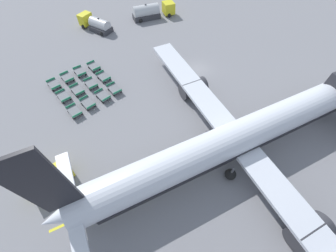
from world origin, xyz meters
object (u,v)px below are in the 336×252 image
object	(u,v)px
baggage_dolly_row_mid_b_col_b	(91,84)
baggage_dolly_row_mid_b_col_c	(103,96)
fuel_tanker_primary	(96,24)
baggage_dolly_row_mid_a_col_c	(88,103)
fuel_tanker_secondary	(151,12)
baggage_dolly_row_far_col_a	(94,67)
baggage_dolly_row_far_col_c	(114,89)
baggage_dolly_row_near_col_b	(64,96)
baggage_dolly_row_mid_a_col_a	(67,78)
baggage_dolly_row_mid_a_col_b	(77,90)
baggage_dolly_row_near_col_a	(54,85)
service_van	(49,180)
baggage_dolly_row_near_col_c	(74,111)
baggage_dolly_row_far_col_b	(104,77)
baggage_dolly_row_mid_b_col_a	(80,72)
airplane	(246,134)

from	to	relation	value
baggage_dolly_row_mid_b_col_b	baggage_dolly_row_mid_b_col_c	world-z (taller)	same
fuel_tanker_primary	baggage_dolly_row_mid_a_col_c	world-z (taller)	fuel_tanker_primary
fuel_tanker_secondary	baggage_dolly_row_far_col_a	size ratio (longest dim) A/B	3.08
fuel_tanker_primary	baggage_dolly_row_far_col_c	bearing A→B (deg)	-9.08
baggage_dolly_row_near_col_b	baggage_dolly_row_far_col_a	world-z (taller)	same
baggage_dolly_row_mid_a_col_a	baggage_dolly_row_mid_a_col_c	bearing A→B (deg)	11.47
fuel_tanker_secondary	baggage_dolly_row_mid_a_col_b	xyz separation A→B (m)	(16.69, -21.21, -0.90)
baggage_dolly_row_near_col_a	baggage_dolly_row_far_col_c	world-z (taller)	same
baggage_dolly_row_mid_a_col_a	baggage_dolly_row_far_col_c	bearing A→B (deg)	43.61
baggage_dolly_row_mid_a_col_b	service_van	bearing A→B (deg)	-24.47
baggage_dolly_row_near_col_c	baggage_dolly_row_mid_a_col_a	distance (m)	8.18
baggage_dolly_row_near_col_a	baggage_dolly_row_near_col_c	size ratio (longest dim) A/B	1.00
baggage_dolly_row_near_col_c	baggage_dolly_row_far_col_b	xyz separation A→B (m)	(-5.40, 6.22, 0.00)
baggage_dolly_row_mid_a_col_c	baggage_dolly_row_mid_a_col_a	bearing A→B (deg)	-168.53
baggage_dolly_row_mid_a_col_c	baggage_dolly_row_far_col_c	distance (m)	4.73
baggage_dolly_row_mid_a_col_a	baggage_dolly_row_mid_b_col_a	world-z (taller)	same
baggage_dolly_row_mid_a_col_a	baggage_dolly_row_mid_a_col_b	bearing A→B (deg)	11.52
baggage_dolly_row_near_col_c	baggage_dolly_row_mid_a_col_b	world-z (taller)	same
airplane	baggage_dolly_row_mid_b_col_a	xyz separation A→B (m)	(-24.92, -14.85, -2.63)
baggage_dolly_row_near_col_c	baggage_dolly_row_far_col_a	xyz separation A→B (m)	(-8.91, 5.54, 0.00)
fuel_tanker_primary	baggage_dolly_row_near_col_b	distance (m)	20.88
baggage_dolly_row_near_col_a	baggage_dolly_row_mid_a_col_b	bearing A→B (deg)	44.63
airplane	baggage_dolly_row_mid_a_col_b	size ratio (longest dim) A/B	14.72
baggage_dolly_row_mid_b_col_b	airplane	bearing A→B (deg)	33.72
airplane	baggage_dolly_row_near_col_a	xyz separation A→B (m)	(-23.68, -19.45, -2.63)
fuel_tanker_secondary	baggage_dolly_row_mid_b_col_a	world-z (taller)	fuel_tanker_secondary
service_van	baggage_dolly_row_far_col_b	size ratio (longest dim) A/B	1.62
baggage_dolly_row_mid_a_col_b	baggage_dolly_row_near_col_b	bearing A→B (deg)	-80.34
baggage_dolly_row_near_col_b	baggage_dolly_row_mid_a_col_c	distance (m)	4.39
fuel_tanker_primary	baggage_dolly_row_mid_b_col_a	bearing A→B (deg)	-28.35
baggage_dolly_row_mid_b_col_b	baggage_dolly_row_mid_a_col_b	bearing A→B (deg)	-79.59
baggage_dolly_row_near_col_a	baggage_dolly_row_mid_b_col_b	size ratio (longest dim) A/B	1.00
fuel_tanker_primary	baggage_dolly_row_mid_b_col_c	bearing A→B (deg)	-14.43
baggage_dolly_row_mid_b_col_c	service_van	bearing A→B (deg)	-41.60
baggage_dolly_row_near_col_b	baggage_dolly_row_near_col_a	bearing A→B (deg)	-166.19
baggage_dolly_row_mid_a_col_b	baggage_dolly_row_mid_a_col_c	bearing A→B (deg)	11.41
baggage_dolly_row_mid_a_col_c	baggage_dolly_row_far_col_c	bearing A→B (deg)	102.64
baggage_dolly_row_near_col_b	baggage_dolly_row_far_col_c	distance (m)	7.90
baggage_dolly_row_near_col_b	baggage_dolly_row_near_col_c	bearing A→B (deg)	11.03
baggage_dolly_row_near_col_b	baggage_dolly_row_mid_b_col_b	bearing A→B (deg)	100.05
baggage_dolly_row_near_col_c	baggage_dolly_row_mid_a_col_a	world-z (taller)	same
baggage_dolly_row_near_col_a	baggage_dolly_row_near_col_b	bearing A→B (deg)	13.81
baggage_dolly_row_near_col_b	baggage_dolly_row_far_col_b	size ratio (longest dim) A/B	1.00
baggage_dolly_row_mid_a_col_c	baggage_dolly_row_far_col_a	bearing A→B (deg)	157.96
baggage_dolly_row_mid_a_col_b	baggage_dolly_row_far_col_a	size ratio (longest dim) A/B	1.00
fuel_tanker_secondary	baggage_dolly_row_mid_a_col_b	distance (m)	27.00
baggage_dolly_row_far_col_a	baggage_dolly_row_near_col_c	bearing A→B (deg)	-31.89
fuel_tanker_primary	baggage_dolly_row_mid_a_col_b	xyz separation A→B (m)	(17.48, -8.55, -0.73)
baggage_dolly_row_far_col_a	fuel_tanker_primary	bearing A→B (deg)	160.74
baggage_dolly_row_far_col_c	baggage_dolly_row_mid_a_col_b	bearing A→B (deg)	-115.71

